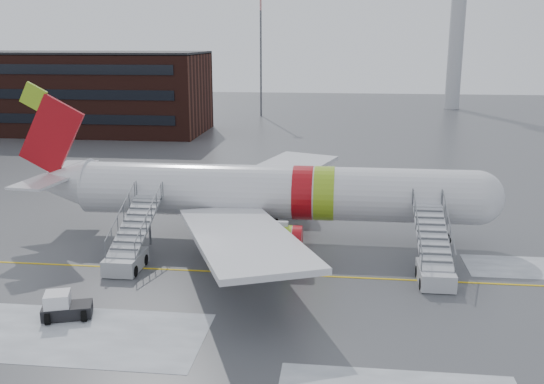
# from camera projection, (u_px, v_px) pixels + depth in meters

# --- Properties ---
(ground) EXTENTS (260.00, 260.00, 0.00)m
(ground) POSITION_uv_depth(u_px,v_px,m) (223.00, 266.00, 38.82)
(ground) COLOR #494C4F
(ground) RESTS_ON ground
(airliner) EXTENTS (35.03, 32.97, 11.18)m
(airliner) POSITION_uv_depth(u_px,v_px,m) (262.00, 193.00, 43.48)
(airliner) COLOR silver
(airliner) RESTS_ON ground
(airstair_fwd) EXTENTS (2.05, 7.70, 3.48)m
(airstair_fwd) POSITION_uv_depth(u_px,v_px,m) (434.00, 262.00, 36.49)
(airstair_fwd) COLOR #B4B6BC
(airstair_fwd) RESTS_ON ground
(airstair_aft) EXTENTS (2.05, 7.70, 3.48)m
(airstair_aft) POSITION_uv_depth(u_px,v_px,m) (129.00, 250.00, 38.63)
(airstair_aft) COLOR #A1A4A8
(airstair_aft) RESTS_ON ground
(pushback_tug) EXTENTS (2.78, 2.41, 1.42)m
(pushback_tug) POSITION_uv_depth(u_px,v_px,m) (64.00, 307.00, 31.46)
(pushback_tug) COLOR black
(pushback_tug) RESTS_ON ground
(terminal_building) EXTENTS (62.00, 16.11, 12.30)m
(terminal_building) POSITION_uv_depth(u_px,v_px,m) (9.00, 91.00, 95.30)
(terminal_building) COLOR #3F1E16
(terminal_building) RESTS_ON ground
(control_tower) EXTENTS (6.40, 6.40, 30.00)m
(control_tower) POSITION_uv_depth(u_px,v_px,m) (458.00, 16.00, 122.33)
(control_tower) COLOR #B2B5BA
(control_tower) RESTS_ON ground
(light_mast_far_n) EXTENTS (1.20, 1.20, 24.25)m
(light_mast_far_n) POSITION_uv_depth(u_px,v_px,m) (261.00, 41.00, 111.44)
(light_mast_far_n) COLOR #595B60
(light_mast_far_n) RESTS_ON ground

